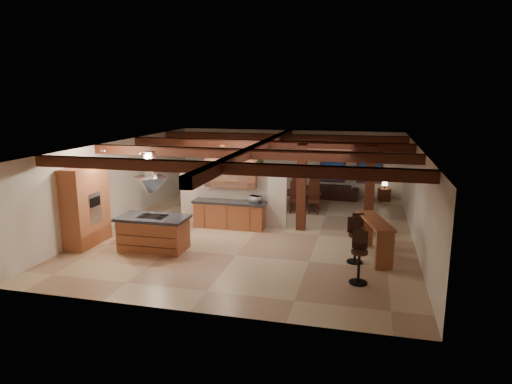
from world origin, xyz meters
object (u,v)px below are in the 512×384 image
(kitchen_island, at_px, (153,233))
(dining_table, at_px, (296,200))
(sofa, at_px, (332,191))
(bar_counter, at_px, (374,232))

(kitchen_island, xyz_separation_m, dining_table, (3.30, 5.90, -0.17))
(kitchen_island, height_order, dining_table, kitchen_island)
(dining_table, distance_m, sofa, 2.46)
(dining_table, distance_m, bar_counter, 5.87)
(dining_table, height_order, bar_counter, bar_counter)
(kitchen_island, bearing_deg, bar_counter, 7.86)
(sofa, xyz_separation_m, bar_counter, (1.75, -7.16, 0.40))
(dining_table, xyz_separation_m, sofa, (1.23, 2.12, -0.00))
(kitchen_island, bearing_deg, sofa, 60.51)
(bar_counter, bearing_deg, dining_table, 120.67)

